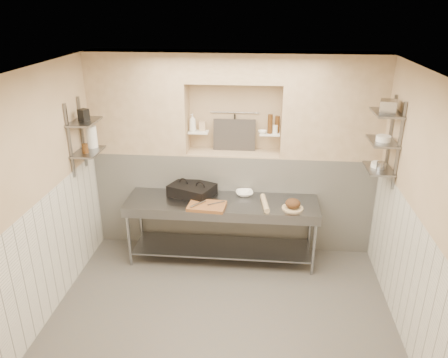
# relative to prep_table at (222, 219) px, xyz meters

# --- Properties ---
(floor) EXTENTS (4.00, 3.90, 0.10)m
(floor) POSITION_rel_prep_table_xyz_m (0.12, -1.18, -0.69)
(floor) COLOR #524E49
(floor) RESTS_ON ground
(ceiling) EXTENTS (4.00, 3.90, 0.10)m
(ceiling) POSITION_rel_prep_table_xyz_m (0.12, -1.18, 2.21)
(ceiling) COLOR silver
(ceiling) RESTS_ON ground
(wall_left) EXTENTS (0.10, 3.90, 2.80)m
(wall_left) POSITION_rel_prep_table_xyz_m (-1.93, -1.18, 0.76)
(wall_left) COLOR tan
(wall_left) RESTS_ON ground
(wall_right) EXTENTS (0.10, 3.90, 2.80)m
(wall_right) POSITION_rel_prep_table_xyz_m (2.17, -1.18, 0.76)
(wall_right) COLOR tan
(wall_right) RESTS_ON ground
(wall_back) EXTENTS (4.00, 0.10, 2.80)m
(wall_back) POSITION_rel_prep_table_xyz_m (0.12, 0.82, 0.76)
(wall_back) COLOR tan
(wall_back) RESTS_ON ground
(wall_front) EXTENTS (4.00, 0.10, 2.80)m
(wall_front) POSITION_rel_prep_table_xyz_m (0.12, -3.18, 0.76)
(wall_front) COLOR tan
(wall_front) RESTS_ON ground
(backwall_lower) EXTENTS (4.00, 0.40, 1.40)m
(backwall_lower) POSITION_rel_prep_table_xyz_m (0.12, 0.57, 0.06)
(backwall_lower) COLOR silver
(backwall_lower) RESTS_ON floor
(alcove_sill) EXTENTS (1.30, 0.40, 0.02)m
(alcove_sill) POSITION_rel_prep_table_xyz_m (0.12, 0.57, 0.77)
(alcove_sill) COLOR tan
(alcove_sill) RESTS_ON backwall_lower
(backwall_pillar_left) EXTENTS (1.35, 0.40, 1.40)m
(backwall_pillar_left) POSITION_rel_prep_table_xyz_m (-1.21, 0.57, 1.46)
(backwall_pillar_left) COLOR tan
(backwall_pillar_left) RESTS_ON backwall_lower
(backwall_pillar_right) EXTENTS (1.35, 0.40, 1.40)m
(backwall_pillar_right) POSITION_rel_prep_table_xyz_m (1.44, 0.57, 1.46)
(backwall_pillar_right) COLOR tan
(backwall_pillar_right) RESTS_ON backwall_lower
(backwall_header) EXTENTS (1.30, 0.40, 0.40)m
(backwall_header) POSITION_rel_prep_table_xyz_m (0.12, 0.57, 1.96)
(backwall_header) COLOR tan
(backwall_header) RESTS_ON backwall_lower
(wainscot_left) EXTENTS (0.02, 3.90, 1.40)m
(wainscot_left) POSITION_rel_prep_table_xyz_m (-1.87, -1.18, 0.06)
(wainscot_left) COLOR silver
(wainscot_left) RESTS_ON floor
(wainscot_right) EXTENTS (0.02, 3.90, 1.40)m
(wainscot_right) POSITION_rel_prep_table_xyz_m (2.11, -1.18, 0.06)
(wainscot_right) COLOR silver
(wainscot_right) RESTS_ON floor
(alcove_shelf_left) EXTENTS (0.28, 0.16, 0.02)m
(alcove_shelf_left) POSITION_rel_prep_table_xyz_m (-0.38, 0.57, 1.06)
(alcove_shelf_left) COLOR white
(alcove_shelf_left) RESTS_ON backwall_lower
(alcove_shelf_right) EXTENTS (0.28, 0.16, 0.02)m
(alcove_shelf_right) POSITION_rel_prep_table_xyz_m (0.62, 0.57, 1.06)
(alcove_shelf_right) COLOR white
(alcove_shelf_right) RESTS_ON backwall_lower
(utensil_rail) EXTENTS (0.70, 0.02, 0.02)m
(utensil_rail) POSITION_rel_prep_table_xyz_m (0.12, 0.74, 1.31)
(utensil_rail) COLOR gray
(utensil_rail) RESTS_ON wall_back
(hanging_steel) EXTENTS (0.02, 0.02, 0.30)m
(hanging_steel) POSITION_rel_prep_table_xyz_m (0.12, 0.72, 1.14)
(hanging_steel) COLOR black
(hanging_steel) RESTS_ON utensil_rail
(splash_panel) EXTENTS (0.60, 0.08, 0.45)m
(splash_panel) POSITION_rel_prep_table_xyz_m (0.12, 0.67, 1.00)
(splash_panel) COLOR #383330
(splash_panel) RESTS_ON alcove_sill
(shelf_rail_left_a) EXTENTS (0.03, 0.03, 0.95)m
(shelf_rail_left_a) POSITION_rel_prep_table_xyz_m (-1.86, 0.07, 1.16)
(shelf_rail_left_a) COLOR slate
(shelf_rail_left_a) RESTS_ON wall_left
(shelf_rail_left_b) EXTENTS (0.03, 0.03, 0.95)m
(shelf_rail_left_b) POSITION_rel_prep_table_xyz_m (-1.86, -0.33, 1.16)
(shelf_rail_left_b) COLOR slate
(shelf_rail_left_b) RESTS_ON wall_left
(wall_shelf_left_lower) EXTENTS (0.30, 0.50, 0.02)m
(wall_shelf_left_lower) POSITION_rel_prep_table_xyz_m (-1.72, -0.13, 0.96)
(wall_shelf_left_lower) COLOR slate
(wall_shelf_left_lower) RESTS_ON wall_left
(wall_shelf_left_upper) EXTENTS (0.30, 0.50, 0.03)m
(wall_shelf_left_upper) POSITION_rel_prep_table_xyz_m (-1.72, -0.13, 1.36)
(wall_shelf_left_upper) COLOR slate
(wall_shelf_left_upper) RESTS_ON wall_left
(shelf_rail_right_a) EXTENTS (0.03, 0.03, 1.05)m
(shelf_rail_right_a) POSITION_rel_prep_table_xyz_m (2.09, 0.07, 1.21)
(shelf_rail_right_a) COLOR slate
(shelf_rail_right_a) RESTS_ON wall_right
(shelf_rail_right_b) EXTENTS (0.03, 0.03, 1.05)m
(shelf_rail_right_b) POSITION_rel_prep_table_xyz_m (2.09, -0.33, 1.21)
(shelf_rail_right_b) COLOR slate
(shelf_rail_right_b) RESTS_ON wall_right
(wall_shelf_right_lower) EXTENTS (0.30, 0.50, 0.02)m
(wall_shelf_right_lower) POSITION_rel_prep_table_xyz_m (1.96, -0.13, 0.86)
(wall_shelf_right_lower) COLOR slate
(wall_shelf_right_lower) RESTS_ON wall_right
(wall_shelf_right_mid) EXTENTS (0.30, 0.50, 0.02)m
(wall_shelf_right_mid) POSITION_rel_prep_table_xyz_m (1.96, -0.13, 1.21)
(wall_shelf_right_mid) COLOR slate
(wall_shelf_right_mid) RESTS_ON wall_right
(wall_shelf_right_upper) EXTENTS (0.30, 0.50, 0.03)m
(wall_shelf_right_upper) POSITION_rel_prep_table_xyz_m (1.96, -0.13, 1.56)
(wall_shelf_right_upper) COLOR slate
(wall_shelf_right_upper) RESTS_ON wall_right
(prep_table) EXTENTS (2.60, 0.70, 0.90)m
(prep_table) POSITION_rel_prep_table_xyz_m (0.00, 0.00, 0.00)
(prep_table) COLOR gray
(prep_table) RESTS_ON floor
(panini_press) EXTENTS (0.70, 0.61, 0.16)m
(panini_press) POSITION_rel_prep_table_xyz_m (-0.43, 0.17, 0.34)
(panini_press) COLOR black
(panini_press) RESTS_ON prep_table
(cutting_board) EXTENTS (0.51, 0.38, 0.04)m
(cutting_board) POSITION_rel_prep_table_xyz_m (-0.18, -0.20, 0.28)
(cutting_board) COLOR brown
(cutting_board) RESTS_ON prep_table
(knife_blade) EXTENTS (0.22, 0.16, 0.01)m
(knife_blade) POSITION_rel_prep_table_xyz_m (-0.06, -0.15, 0.31)
(knife_blade) COLOR gray
(knife_blade) RESTS_ON cutting_board
(tongs) EXTENTS (0.18, 0.23, 0.02)m
(tongs) POSITION_rel_prep_table_xyz_m (-0.29, -0.21, 0.32)
(tongs) COLOR gray
(tongs) RESTS_ON cutting_board
(mixing_bowl) EXTENTS (0.27, 0.27, 0.06)m
(mixing_bowl) POSITION_rel_prep_table_xyz_m (0.29, 0.24, 0.29)
(mixing_bowl) COLOR white
(mixing_bowl) RESTS_ON prep_table
(rolling_pin) EXTENTS (0.13, 0.48, 0.07)m
(rolling_pin) POSITION_rel_prep_table_xyz_m (0.58, -0.07, 0.29)
(rolling_pin) COLOR beige
(rolling_pin) RESTS_ON prep_table
(bread_board) EXTENTS (0.28, 0.28, 0.02)m
(bread_board) POSITION_rel_prep_table_xyz_m (0.94, -0.12, 0.27)
(bread_board) COLOR beige
(bread_board) RESTS_ON prep_table
(bread_loaf) EXTENTS (0.20, 0.20, 0.12)m
(bread_loaf) POSITION_rel_prep_table_xyz_m (0.94, -0.12, 0.33)
(bread_loaf) COLOR #4C2D19
(bread_loaf) RESTS_ON bread_board
(bottle_soap) EXTENTS (0.13, 0.13, 0.25)m
(bottle_soap) POSITION_rel_prep_table_xyz_m (-0.46, 0.55, 1.20)
(bottle_soap) COLOR white
(bottle_soap) RESTS_ON alcove_shelf_left
(jar_alcove) EXTENTS (0.09, 0.09, 0.13)m
(jar_alcove) POSITION_rel_prep_table_xyz_m (-0.33, 0.61, 1.13)
(jar_alcove) COLOR tan
(jar_alcove) RESTS_ON alcove_shelf_left
(bowl_alcove) EXTENTS (0.15, 0.15, 0.04)m
(bowl_alcove) POSITION_rel_prep_table_xyz_m (0.51, 0.55, 1.09)
(bowl_alcove) COLOR white
(bowl_alcove) RESTS_ON alcove_shelf_right
(condiment_a) EXTENTS (0.06, 0.06, 0.24)m
(condiment_a) POSITION_rel_prep_table_xyz_m (0.71, 0.59, 1.19)
(condiment_a) COLOR #442810
(condiment_a) RESTS_ON alcove_shelf_right
(condiment_b) EXTENTS (0.07, 0.07, 0.27)m
(condiment_b) POSITION_rel_prep_table_xyz_m (0.61, 0.55, 1.20)
(condiment_b) COLOR #442810
(condiment_b) RESTS_ON alcove_shelf_right
(condiment_c) EXTENTS (0.07, 0.07, 0.12)m
(condiment_c) POSITION_rel_prep_table_xyz_m (0.69, 0.55, 1.13)
(condiment_c) COLOR white
(condiment_c) RESTS_ON alcove_shelf_right
(jug_left) EXTENTS (0.14, 0.14, 0.29)m
(jug_left) POSITION_rel_prep_table_xyz_m (-1.72, 0.03, 1.11)
(jug_left) COLOR white
(jug_left) RESTS_ON wall_shelf_left_lower
(jar_left) EXTENTS (0.08, 0.08, 0.12)m
(jar_left) POSITION_rel_prep_table_xyz_m (-1.72, -0.22, 1.03)
(jar_left) COLOR #442810
(jar_left) RESTS_ON wall_shelf_left_lower
(box_left_upper) EXTENTS (0.14, 0.14, 0.15)m
(box_left_upper) POSITION_rel_prep_table_xyz_m (-1.72, -0.13, 1.44)
(box_left_upper) COLOR black
(box_left_upper) RESTS_ON wall_shelf_left_upper
(bowl_right) EXTENTS (0.18, 0.18, 0.05)m
(bowl_right) POSITION_rel_prep_table_xyz_m (1.96, -0.10, 0.90)
(bowl_right) COLOR white
(bowl_right) RESTS_ON wall_shelf_right_lower
(canister_right) EXTENTS (0.10, 0.10, 0.10)m
(canister_right) POSITION_rel_prep_table_xyz_m (1.96, -0.21, 0.92)
(canister_right) COLOR gray
(canister_right) RESTS_ON wall_shelf_right_lower
(bowl_right_mid) EXTENTS (0.18, 0.18, 0.07)m
(bowl_right_mid) POSITION_rel_prep_table_xyz_m (1.96, -0.16, 1.25)
(bowl_right_mid) COLOR white
(bowl_right_mid) RESTS_ON wall_shelf_right_mid
(basket_right) EXTENTS (0.23, 0.26, 0.14)m
(basket_right) POSITION_rel_prep_table_xyz_m (1.96, -0.16, 1.64)
(basket_right) COLOR gray
(basket_right) RESTS_ON wall_shelf_right_upper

